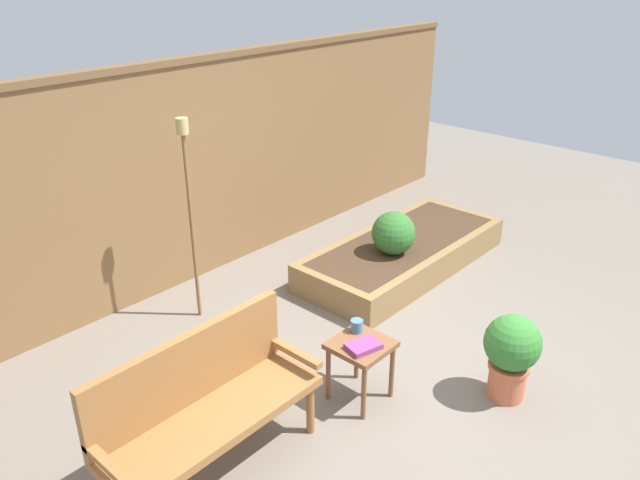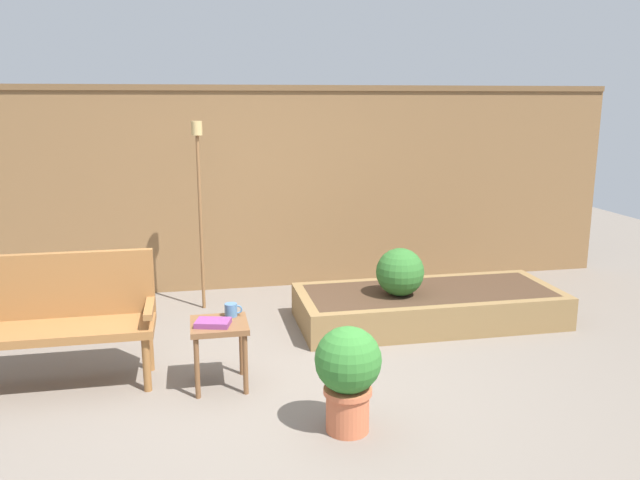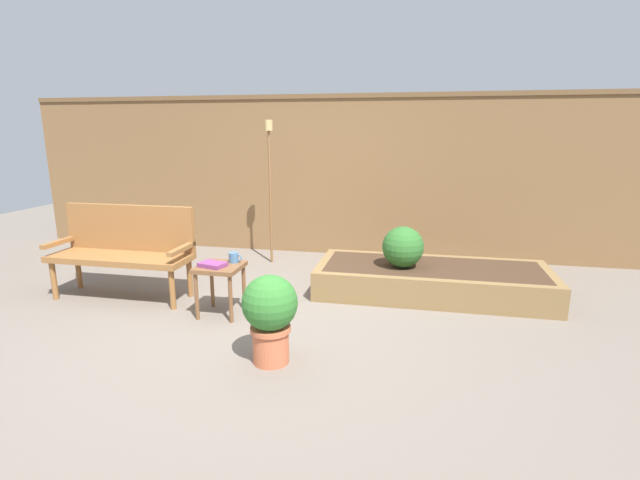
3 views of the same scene
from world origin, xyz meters
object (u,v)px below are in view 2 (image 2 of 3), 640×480
at_px(book_on_table, 213,323).
at_px(tiki_torch, 199,184).
at_px(shrub_near_bench, 400,272).
at_px(cup_on_table, 231,310).
at_px(side_table, 219,334).
at_px(garden_bench, 50,311).
at_px(potted_boxwood, 348,371).

distance_m(book_on_table, tiki_torch, 2.00).
bearing_deg(tiki_torch, shrub_near_bench, -27.57).
relative_size(cup_on_table, shrub_near_bench, 0.30).
relative_size(side_table, book_on_table, 2.05).
distance_m(garden_bench, book_on_table, 1.18).
bearing_deg(potted_boxwood, garden_bench, 150.26).
relative_size(potted_boxwood, shrub_near_bench, 1.57).
xyz_separation_m(side_table, book_on_table, (-0.04, -0.05, 0.10)).
bearing_deg(tiki_torch, cup_on_table, -84.10).
height_order(cup_on_table, potted_boxwood, potted_boxwood).
distance_m(garden_bench, potted_boxwood, 2.21).
distance_m(cup_on_table, shrub_near_bench, 1.73).
xyz_separation_m(garden_bench, tiki_torch, (1.09, 1.50, 0.69)).
distance_m(side_table, book_on_table, 0.12).
bearing_deg(cup_on_table, side_table, -129.17).
bearing_deg(potted_boxwood, side_table, 132.96).
xyz_separation_m(potted_boxwood, tiki_torch, (-0.82, 2.60, 0.84)).
relative_size(potted_boxwood, tiki_torch, 0.37).
bearing_deg(tiki_torch, garden_bench, -126.02).
bearing_deg(garden_bench, tiki_torch, 53.98).
distance_m(side_table, tiki_torch, 1.99).
bearing_deg(side_table, shrub_near_bench, 28.95).
relative_size(side_table, cup_on_table, 3.74).
bearing_deg(side_table, cup_on_table, 50.83).
distance_m(shrub_near_bench, tiki_torch, 2.06).
xyz_separation_m(book_on_table, potted_boxwood, (0.78, -0.74, -0.11)).
height_order(shrub_near_bench, tiki_torch, tiki_torch).
height_order(cup_on_table, shrub_near_bench, shrub_near_bench).
height_order(side_table, shrub_near_bench, shrub_near_bench).
height_order(cup_on_table, tiki_torch, tiki_torch).
relative_size(cup_on_table, tiki_torch, 0.07).
bearing_deg(garden_bench, potted_boxwood, -29.74).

